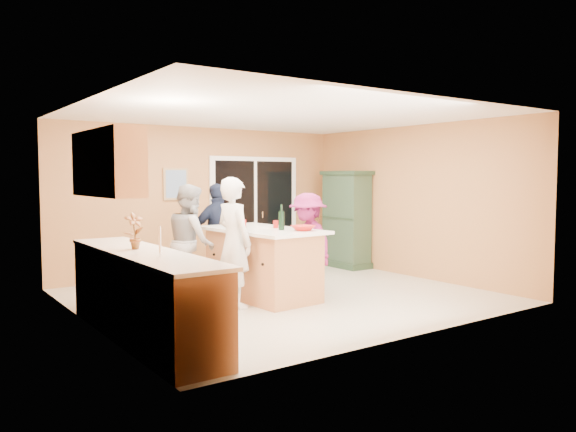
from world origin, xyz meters
TOP-DOWN VIEW (x-y plane):
  - floor at (0.00, 0.00)m, footprint 5.50×5.50m
  - ceiling at (0.00, 0.00)m, footprint 5.50×5.00m
  - wall_back at (0.00, 2.50)m, footprint 5.50×0.10m
  - wall_front at (0.00, -2.50)m, footprint 5.50×0.10m
  - wall_left at (-2.75, 0.00)m, footprint 0.10×5.00m
  - wall_right at (2.75, 0.00)m, footprint 0.10×5.00m
  - left_cabinet_run at (-2.45, -1.05)m, footprint 0.65×3.05m
  - upper_cabinets at (-2.58, -0.20)m, footprint 0.35×1.60m
  - sliding_door at (1.05, 2.46)m, footprint 1.90×0.07m
  - framed_picture at (-0.55, 2.48)m, footprint 0.46×0.04m
  - kitchen_island at (-0.30, 0.09)m, footprint 1.15×1.95m
  - green_hutch at (2.49, 1.47)m, footprint 0.53×1.00m
  - woman_white at (-0.91, -0.17)m, footprint 0.47×0.66m
  - woman_grey at (-1.17, 0.60)m, footprint 0.79×0.91m
  - woman_navy at (-0.37, 1.28)m, footprint 0.96×0.41m
  - woman_magenta at (0.43, -0.02)m, footprint 0.56×0.96m
  - serving_bowl at (-0.03, -0.51)m, footprint 0.33×0.33m
  - tulip_vase at (-2.45, -0.70)m, footprint 0.22×0.16m
  - tumbler_near at (-0.11, 0.03)m, footprint 0.10×0.10m
  - tumbler_far at (-0.47, 0.34)m, footprint 0.10×0.10m
  - wine_bottle at (-0.22, -0.26)m, footprint 0.08×0.08m
  - white_plate at (-0.17, 0.24)m, footprint 0.30×0.30m

SIDE VIEW (x-z plane):
  - floor at x=0.00m, z-range 0.00..0.00m
  - left_cabinet_run at x=-2.45m, z-range -0.16..1.08m
  - kitchen_island at x=-0.30m, z-range -0.03..0.96m
  - woman_magenta at x=0.43m, z-range 0.00..1.48m
  - woman_navy at x=-0.37m, z-range 0.00..1.62m
  - woman_grey at x=-1.17m, z-range 0.00..1.62m
  - woman_white at x=-0.91m, z-range 0.00..1.72m
  - green_hutch at x=2.49m, z-range -0.02..1.81m
  - white_plate at x=-0.17m, z-range 0.99..1.01m
  - serving_bowl at x=-0.03m, z-range 0.99..1.06m
  - tumbler_near at x=-0.11m, z-range 0.99..1.10m
  - sliding_door at x=1.05m, z-range 0.00..2.10m
  - tumbler_far at x=-0.47m, z-range 0.99..1.11m
  - wine_bottle at x=-0.22m, z-range 0.95..1.31m
  - tulip_vase at x=-2.45m, z-range 0.94..1.34m
  - wall_back at x=0.00m, z-range 0.00..2.60m
  - wall_front at x=0.00m, z-range 0.00..2.60m
  - wall_left at x=-2.75m, z-range 0.00..2.60m
  - wall_right at x=2.75m, z-range 0.00..2.60m
  - framed_picture at x=-0.55m, z-range 1.32..1.88m
  - upper_cabinets at x=-2.58m, z-range 1.50..2.25m
  - ceiling at x=0.00m, z-range 2.55..2.65m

